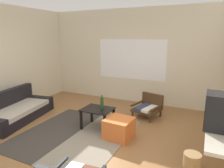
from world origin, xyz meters
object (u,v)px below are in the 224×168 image
Objects in this scene: wicker_basket at (192,161)px; coffee_table at (98,113)px; armchair_by_window at (148,106)px; glass_bottle at (102,103)px; couch at (16,111)px; ottoman_orange at (119,128)px.

coffee_table is at bearing 162.46° from wicker_basket.
armchair_by_window is 1.33m from glass_bottle.
couch is 2.03m from coffee_table.
couch is 2.57m from ottoman_orange.
ottoman_orange is 0.66m from glass_bottle.
armchair_by_window is at bearing 57.28° from glass_bottle.
glass_bottle is at bearing 160.45° from wicker_basket.
glass_bottle is at bearing 28.52° from coffee_table.
ottoman_orange is at bearing -98.75° from armchair_by_window.
armchair_by_window is 1.33m from ottoman_orange.
glass_bottle is (0.08, 0.05, 0.21)m from coffee_table.
couch is at bearing -168.24° from coffee_table.
coffee_table is at bearing 162.24° from ottoman_orange.
couch is 2.66× the size of armchair_by_window.
ottoman_orange is 1.42m from wicker_basket.
couch is at bearing -174.93° from ottoman_orange.
armchair_by_window reaches higher than wicker_basket.
wicker_basket is (3.92, -0.20, -0.08)m from couch.
couch is 3.92m from wicker_basket.
couch is 3.83× the size of ottoman_orange.
armchair_by_window reaches higher than coffee_table.
coffee_table is 2.04m from wicker_basket.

